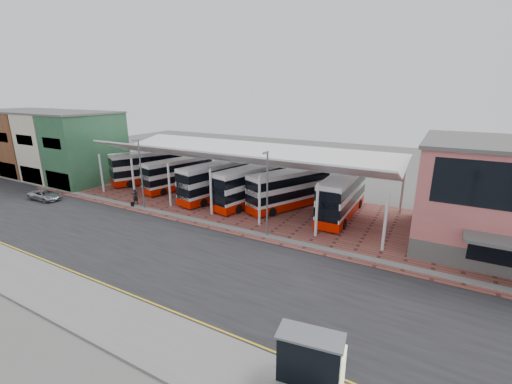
{
  "coord_description": "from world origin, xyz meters",
  "views": [
    {
      "loc": [
        15.64,
        -20.04,
        13.11
      ],
      "look_at": [
        -0.13,
        8.02,
        3.6
      ],
      "focal_mm": 24.0,
      "sensor_mm": 36.0,
      "label": 1
    }
  ],
  "objects_px": {
    "bus_3": "(251,186)",
    "pedestrian": "(136,197)",
    "bus_1": "(178,174)",
    "silver_car": "(45,195)",
    "bus_0": "(151,167)",
    "bus_5": "(342,196)",
    "bus_4": "(289,190)",
    "bus_2": "(218,181)",
    "bus_shelter": "(315,358)"
  },
  "relations": [
    {
      "from": "bus_2",
      "to": "bus_3",
      "type": "height_order",
      "value": "bus_2"
    },
    {
      "from": "bus_4",
      "to": "bus_5",
      "type": "bearing_deg",
      "value": 27.93
    },
    {
      "from": "bus_4",
      "to": "bus_2",
      "type": "bearing_deg",
      "value": -148.48
    },
    {
      "from": "bus_2",
      "to": "bus_0",
      "type": "bearing_deg",
      "value": -175.9
    },
    {
      "from": "bus_3",
      "to": "bus_4",
      "type": "bearing_deg",
      "value": 22.49
    },
    {
      "from": "silver_car",
      "to": "bus_shelter",
      "type": "height_order",
      "value": "bus_shelter"
    },
    {
      "from": "pedestrian",
      "to": "bus_shelter",
      "type": "height_order",
      "value": "bus_shelter"
    },
    {
      "from": "bus_3",
      "to": "bus_4",
      "type": "distance_m",
      "value": 4.63
    },
    {
      "from": "bus_0",
      "to": "silver_car",
      "type": "bearing_deg",
      "value": -86.23
    },
    {
      "from": "bus_0",
      "to": "bus_3",
      "type": "relative_size",
      "value": 0.99
    },
    {
      "from": "bus_1",
      "to": "silver_car",
      "type": "bearing_deg",
      "value": -120.02
    },
    {
      "from": "silver_car",
      "to": "bus_shelter",
      "type": "xyz_separation_m",
      "value": [
        39.2,
        -10.48,
        1.03
      ]
    },
    {
      "from": "bus_3",
      "to": "bus_5",
      "type": "xyz_separation_m",
      "value": [
        10.63,
        1.16,
        0.03
      ]
    },
    {
      "from": "bus_5",
      "to": "pedestrian",
      "type": "distance_m",
      "value": 24.08
    },
    {
      "from": "bus_1",
      "to": "bus_3",
      "type": "bearing_deg",
      "value": 10.19
    },
    {
      "from": "bus_3",
      "to": "pedestrian",
      "type": "relative_size",
      "value": 6.29
    },
    {
      "from": "silver_car",
      "to": "bus_3",
      "type": "bearing_deg",
      "value": -67.74
    },
    {
      "from": "bus_2",
      "to": "pedestrian",
      "type": "xyz_separation_m",
      "value": [
        -7.24,
        -6.77,
        -1.36
      ]
    },
    {
      "from": "bus_3",
      "to": "bus_5",
      "type": "relative_size",
      "value": 1.01
    },
    {
      "from": "silver_car",
      "to": "bus_shelter",
      "type": "relative_size",
      "value": 1.4
    },
    {
      "from": "bus_3",
      "to": "bus_4",
      "type": "xyz_separation_m",
      "value": [
        4.55,
        0.86,
        -0.07
      ]
    },
    {
      "from": "bus_3",
      "to": "pedestrian",
      "type": "height_order",
      "value": "bus_3"
    },
    {
      "from": "pedestrian",
      "to": "bus_4",
      "type": "bearing_deg",
      "value": -46.42
    },
    {
      "from": "bus_0",
      "to": "bus_4",
      "type": "height_order",
      "value": "bus_0"
    },
    {
      "from": "bus_1",
      "to": "bus_2",
      "type": "relative_size",
      "value": 0.92
    },
    {
      "from": "bus_2",
      "to": "bus_shelter",
      "type": "xyz_separation_m",
      "value": [
        20.65,
        -21.56,
        -0.64
      ]
    },
    {
      "from": "bus_1",
      "to": "bus_2",
      "type": "height_order",
      "value": "bus_2"
    },
    {
      "from": "pedestrian",
      "to": "bus_shelter",
      "type": "xyz_separation_m",
      "value": [
        27.89,
        -14.78,
        0.72
      ]
    },
    {
      "from": "bus_0",
      "to": "bus_1",
      "type": "bearing_deg",
      "value": 17.99
    },
    {
      "from": "bus_2",
      "to": "bus_4",
      "type": "bearing_deg",
      "value": 17.88
    },
    {
      "from": "bus_4",
      "to": "silver_car",
      "type": "xyz_separation_m",
      "value": [
        -27.87,
        -12.12,
        -1.59
      ]
    },
    {
      "from": "bus_0",
      "to": "bus_shelter",
      "type": "xyz_separation_m",
      "value": [
        33.94,
        -23.28,
        -0.66
      ]
    },
    {
      "from": "bus_0",
      "to": "pedestrian",
      "type": "relative_size",
      "value": 6.22
    },
    {
      "from": "bus_1",
      "to": "bus_2",
      "type": "xyz_separation_m",
      "value": [
        7.24,
        -0.86,
        0.17
      ]
    },
    {
      "from": "bus_1",
      "to": "bus_shelter",
      "type": "distance_m",
      "value": 35.79
    },
    {
      "from": "bus_2",
      "to": "bus_shelter",
      "type": "relative_size",
      "value": 3.48
    },
    {
      "from": "bus_5",
      "to": "bus_3",
      "type": "bearing_deg",
      "value": -174.63
    },
    {
      "from": "bus_0",
      "to": "bus_shelter",
      "type": "height_order",
      "value": "bus_0"
    },
    {
      "from": "bus_3",
      "to": "bus_4",
      "type": "relative_size",
      "value": 1.06
    },
    {
      "from": "pedestrian",
      "to": "bus_1",
      "type": "bearing_deg",
      "value": 18.32
    },
    {
      "from": "bus_3",
      "to": "pedestrian",
      "type": "xyz_separation_m",
      "value": [
        -12.01,
        -6.96,
        -1.35
      ]
    },
    {
      "from": "silver_car",
      "to": "bus_1",
      "type": "bearing_deg",
      "value": -46.96
    },
    {
      "from": "bus_5",
      "to": "silver_car",
      "type": "bearing_deg",
      "value": -160.76
    },
    {
      "from": "bus_3",
      "to": "bus_5",
      "type": "height_order",
      "value": "bus_5"
    },
    {
      "from": "bus_1",
      "to": "bus_4",
      "type": "bearing_deg",
      "value": 14.06
    },
    {
      "from": "bus_1",
      "to": "pedestrian",
      "type": "bearing_deg",
      "value": -76.56
    },
    {
      "from": "bus_1",
      "to": "pedestrian",
      "type": "distance_m",
      "value": 7.73
    },
    {
      "from": "bus_0",
      "to": "bus_4",
      "type": "xyz_separation_m",
      "value": [
        22.61,
        -0.68,
        -0.1
      ]
    },
    {
      "from": "silver_car",
      "to": "pedestrian",
      "type": "relative_size",
      "value": 2.53
    },
    {
      "from": "bus_4",
      "to": "bus_5",
      "type": "distance_m",
      "value": 6.08
    }
  ]
}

